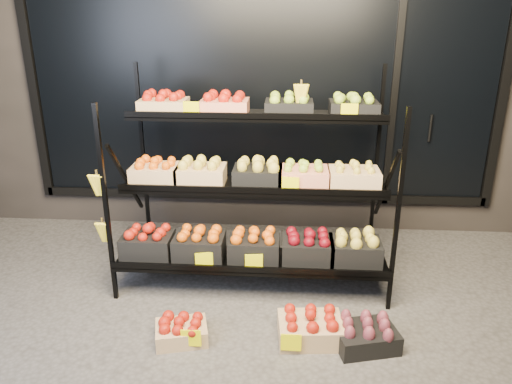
{
  "coord_description": "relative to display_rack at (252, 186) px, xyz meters",
  "views": [
    {
      "loc": [
        0.27,
        -3.03,
        2.1
      ],
      "look_at": [
        0.02,
        0.55,
        0.76
      ],
      "focal_mm": 35.0,
      "sensor_mm": 36.0,
      "label": 1
    }
  ],
  "objects": [
    {
      "name": "ground",
      "position": [
        0.01,
        -0.6,
        -0.79
      ],
      "size": [
        24.0,
        24.0,
        0.0
      ],
      "primitive_type": "plane",
      "color": "#514F4C",
      "rests_on": "ground"
    },
    {
      "name": "building",
      "position": [
        0.01,
        1.99,
        0.96
      ],
      "size": [
        6.0,
        2.08,
        3.5
      ],
      "color": "#2D2826",
      "rests_on": "ground"
    },
    {
      "name": "display_rack",
      "position": [
        0.0,
        0.0,
        0.0
      ],
      "size": [
        2.18,
        1.02,
        1.66
      ],
      "color": "black",
      "rests_on": "ground"
    },
    {
      "name": "tag_floor_a",
      "position": [
        -0.32,
        -1.0,
        -0.73
      ],
      "size": [
        0.13,
        0.01,
        0.12
      ],
      "primitive_type": "cube",
      "color": "#EBE600",
      "rests_on": "ground"
    },
    {
      "name": "tag_floor_b",
      "position": [
        0.32,
        -1.0,
        -0.73
      ],
      "size": [
        0.13,
        0.01,
        0.12
      ],
      "primitive_type": "cube",
      "color": "#EBE600",
      "rests_on": "ground"
    },
    {
      "name": "floor_crate_left",
      "position": [
        -0.41,
        -0.89,
        -0.7
      ],
      "size": [
        0.39,
        0.32,
        0.18
      ],
      "rotation": [
        0.0,
        0.0,
        0.25
      ],
      "color": "tan",
      "rests_on": "ground"
    },
    {
      "name": "floor_crate_midright",
      "position": [
        0.45,
        -0.82,
        -0.69
      ],
      "size": [
        0.45,
        0.35,
        0.21
      ],
      "rotation": [
        0.0,
        0.0,
        0.09
      ],
      "color": "tan",
      "rests_on": "ground"
    },
    {
      "name": "floor_crate_right",
      "position": [
        0.81,
        -0.87,
        -0.69
      ],
      "size": [
        0.45,
        0.38,
        0.2
      ],
      "rotation": [
        0.0,
        0.0,
        0.25
      ],
      "color": "black",
      "rests_on": "ground"
    }
  ]
}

